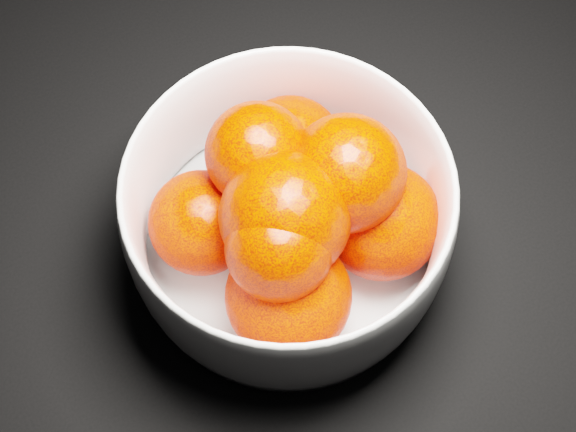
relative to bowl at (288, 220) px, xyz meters
name	(u,v)px	position (x,y,z in m)	size (l,w,h in m)	color
bowl	(288,220)	(0.00, 0.00, 0.00)	(0.21, 0.21, 0.10)	silver
orange_pile	(297,213)	(0.00, -0.01, 0.02)	(0.18, 0.17, 0.12)	#F71F00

